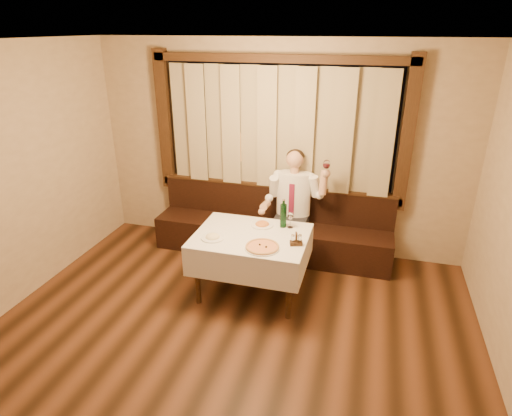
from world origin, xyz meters
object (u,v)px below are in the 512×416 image
(banquette, at_px, (272,231))
(pasta_red, at_px, (262,223))
(pasta_cream, at_px, (213,235))
(cruet_caddy, at_px, (296,241))
(seated_man, at_px, (293,199))
(green_bottle, at_px, (283,215))
(pizza, at_px, (262,247))
(dining_table, at_px, (251,243))

(banquette, xyz_separation_m, pasta_red, (0.06, -0.76, 0.48))
(banquette, height_order, pasta_red, banquette)
(pasta_cream, distance_m, cruet_caddy, 0.92)
(seated_man, bearing_deg, banquette, 162.64)
(green_bottle, relative_size, seated_man, 0.23)
(seated_man, bearing_deg, pasta_cream, -120.89)
(pizza, relative_size, seated_man, 0.25)
(banquette, relative_size, dining_table, 2.52)
(banquette, height_order, pizza, banquette)
(dining_table, xyz_separation_m, cruet_caddy, (0.53, -0.11, 0.16))
(pasta_cream, bearing_deg, pasta_red, 46.32)
(pizza, relative_size, green_bottle, 1.09)
(pizza, distance_m, cruet_caddy, 0.37)
(cruet_caddy, bearing_deg, dining_table, 151.01)
(pasta_red, xyz_separation_m, cruet_caddy, (0.47, -0.37, 0.01))
(banquette, distance_m, pasta_red, 0.90)
(pasta_cream, relative_size, green_bottle, 0.75)
(pizza, relative_size, pasta_cream, 1.45)
(banquette, relative_size, pasta_red, 12.12)
(dining_table, xyz_separation_m, green_bottle, (0.30, 0.30, 0.25))
(pizza, bearing_deg, seated_man, 85.74)
(green_bottle, height_order, cruet_caddy, green_bottle)
(banquette, distance_m, green_bottle, 0.98)
(pasta_red, height_order, pasta_cream, pasta_red)
(pizza, xyz_separation_m, seated_man, (0.09, 1.21, 0.08))
(dining_table, bearing_deg, banquette, 90.00)
(pasta_cream, bearing_deg, cruet_caddy, 5.72)
(banquette, bearing_deg, pizza, -81.20)
(dining_table, height_order, seated_man, seated_man)
(pizza, relative_size, pasta_red, 1.42)
(pasta_cream, height_order, green_bottle, green_bottle)
(green_bottle, bearing_deg, banquette, 112.48)
(pizza, xyz_separation_m, pasta_red, (-0.14, 0.54, 0.02))
(pasta_cream, relative_size, seated_man, 0.17)
(cruet_caddy, bearing_deg, banquette, 97.49)
(pizza, bearing_deg, pasta_red, 104.86)
(pasta_cream, xyz_separation_m, seated_man, (0.68, 1.13, 0.06))
(dining_table, xyz_separation_m, seated_man, (0.29, 0.93, 0.20))
(cruet_caddy, relative_size, seated_man, 0.10)
(dining_table, bearing_deg, seated_man, 72.67)
(dining_table, bearing_deg, cruet_caddy, -11.35)
(banquette, height_order, pasta_cream, banquette)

